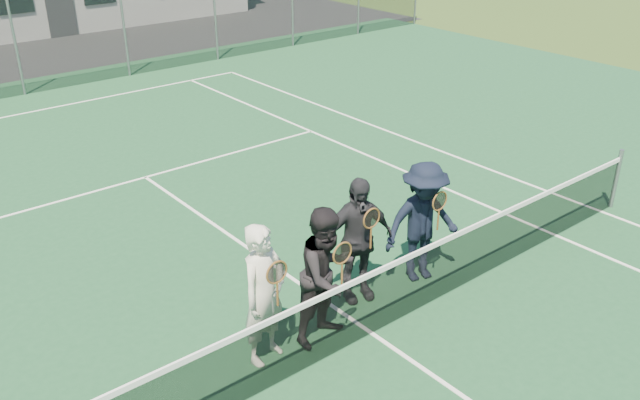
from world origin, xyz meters
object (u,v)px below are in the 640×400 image
Objects in this scene: player_d at (423,222)px; player_a at (264,294)px; tennis_net at (373,300)px; player_c at (357,240)px; player_b at (327,275)px.

player_a is at bearing -178.45° from player_d.
tennis_net is 6.49× the size of player_c.
tennis_net is 1.44m from player_a.
player_a reaches higher than tennis_net.
tennis_net is 0.95m from player_c.
tennis_net is 1.62m from player_d.
player_d is (1.47, 0.56, 0.38)m from tennis_net.
player_b is 1.00× the size of player_c.
player_b is at bearing -173.61° from player_d.
player_b is at bearing -9.56° from player_a.
player_c is (0.41, 0.77, 0.38)m from tennis_net.
player_c is (0.87, 0.43, 0.00)m from player_b.
player_b is at bearing -153.77° from player_c.
tennis_net is at bearing -36.28° from player_b.
tennis_net is 6.49× the size of player_d.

